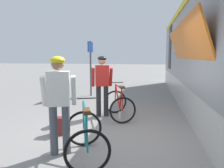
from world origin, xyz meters
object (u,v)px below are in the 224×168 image
at_px(water_bottle_near_the_bikes, 120,115).
at_px(platform_sign_post, 91,59).
at_px(cyclist_near_in_white, 59,97).
at_px(bicycle_far_red, 119,104).
at_px(cyclist_far_in_red, 102,81).
at_px(bicycle_near_teal, 85,136).
at_px(backpack_on_platform, 58,126).

xyz_separation_m(water_bottle_near_the_bikes, platform_sign_post, (-1.75, 3.16, 1.52)).
bearing_deg(cyclist_near_in_white, bicycle_far_red, 72.96).
bearing_deg(cyclist_far_in_red, bicycle_far_red, -11.29).
distance_m(bicycle_near_teal, backpack_on_platform, 1.36).
height_order(cyclist_far_in_red, platform_sign_post, platform_sign_post).
height_order(cyclist_far_in_red, backpack_on_platform, cyclist_far_in_red).
bearing_deg(bicycle_near_teal, platform_sign_post, 105.22).
height_order(bicycle_near_teal, backpack_on_platform, bicycle_near_teal).
distance_m(bicycle_near_teal, platform_sign_post, 5.86).
bearing_deg(water_bottle_near_the_bikes, platform_sign_post, 119.07).
height_order(cyclist_near_in_white, bicycle_near_teal, cyclist_near_in_white).
relative_size(cyclist_far_in_red, platform_sign_post, 0.73).
distance_m(backpack_on_platform, platform_sign_post, 4.82).
bearing_deg(backpack_on_platform, water_bottle_near_the_bikes, 47.16).
bearing_deg(water_bottle_near_the_bikes, cyclist_far_in_red, 163.28).
xyz_separation_m(cyclist_near_in_white, platform_sign_post, (-1.00, 5.43, 0.57)).
xyz_separation_m(cyclist_near_in_white, bicycle_near_teal, (0.50, -0.09, -0.65)).
xyz_separation_m(cyclist_far_in_red, bicycle_near_teal, (0.29, -2.53, -0.65)).
distance_m(cyclist_near_in_white, bicycle_near_teal, 0.83).
distance_m(bicycle_far_red, backpack_on_platform, 1.89).
xyz_separation_m(bicycle_near_teal, backpack_on_platform, (-0.95, 0.95, -0.20)).
bearing_deg(cyclist_far_in_red, platform_sign_post, 112.07).
height_order(bicycle_near_teal, water_bottle_near_the_bikes, bicycle_near_teal).
distance_m(water_bottle_near_the_bikes, platform_sign_post, 3.92).
relative_size(bicycle_near_teal, backpack_on_platform, 3.14).
xyz_separation_m(backpack_on_platform, platform_sign_post, (-0.56, 4.58, 1.42)).
bearing_deg(bicycle_far_red, backpack_on_platform, -128.04).
height_order(cyclist_near_in_white, water_bottle_near_the_bikes, cyclist_near_in_white).
height_order(cyclist_far_in_red, bicycle_far_red, cyclist_far_in_red).
height_order(bicycle_near_teal, platform_sign_post, platform_sign_post).
distance_m(bicycle_near_teal, water_bottle_near_the_bikes, 2.40).
xyz_separation_m(cyclist_far_in_red, bicycle_far_red, (0.50, -0.10, -0.65)).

